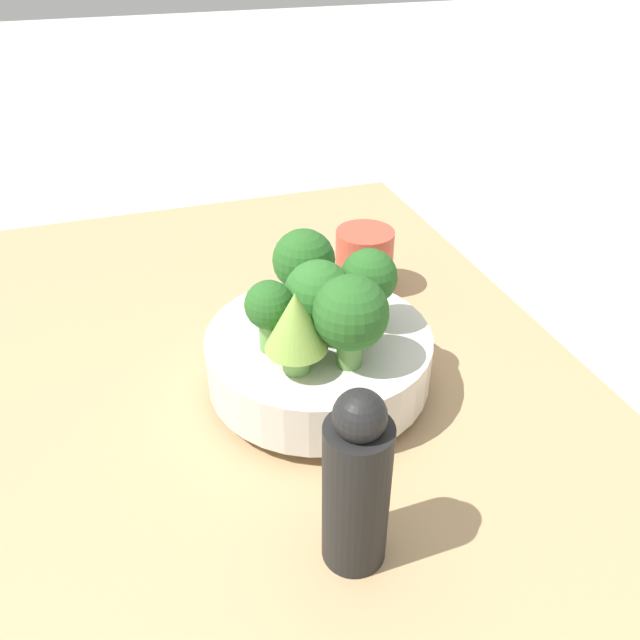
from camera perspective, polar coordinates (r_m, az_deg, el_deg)
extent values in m
plane|color=silver|center=(0.67, -3.04, -9.78)|extent=(6.00, 6.00, 0.00)
cube|color=tan|center=(0.66, -3.10, -8.34)|extent=(1.01, 0.65, 0.05)
cylinder|color=silver|center=(0.64, 0.00, -5.96)|extent=(0.10, 0.10, 0.01)
cylinder|color=silver|center=(0.62, 0.00, -3.57)|extent=(0.22, 0.22, 0.05)
cylinder|color=#7AB256|center=(0.56, -1.79, -3.46)|extent=(0.02, 0.02, 0.02)
cone|color=#84AD47|center=(0.54, -1.86, -0.02)|extent=(0.06, 0.06, 0.06)
cylinder|color=#609347|center=(0.60, 0.00, -0.69)|extent=(0.02, 0.02, 0.02)
sphere|color=#2D6B28|center=(0.58, 0.00, 2.11)|extent=(0.07, 0.07, 0.07)
cylinder|color=#6BA34C|center=(0.58, -4.51, -1.30)|extent=(0.02, 0.02, 0.03)
sphere|color=#286023|center=(0.57, -4.66, 1.39)|extent=(0.05, 0.05, 0.05)
cylinder|color=#6BA34C|center=(0.65, -1.44, 2.64)|extent=(0.03, 0.03, 0.03)
sphere|color=#286023|center=(0.63, -1.49, 5.49)|extent=(0.06, 0.06, 0.06)
cylinder|color=#609347|center=(0.56, 2.71, -2.72)|extent=(0.02, 0.02, 0.03)
sphere|color=#286023|center=(0.54, 2.82, 0.67)|extent=(0.07, 0.07, 0.07)
cylinder|color=#7AB256|center=(0.62, 4.19, 1.13)|extent=(0.03, 0.03, 0.04)
sphere|color=#286023|center=(0.60, 4.33, 4.16)|extent=(0.05, 0.05, 0.05)
cylinder|color=#C64C38|center=(0.79, 4.05, 5.40)|extent=(0.07, 0.07, 0.08)
cylinder|color=black|center=(0.47, 3.30, -15.65)|extent=(0.05, 0.05, 0.13)
sphere|color=black|center=(0.41, 3.64, -8.75)|extent=(0.04, 0.04, 0.04)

